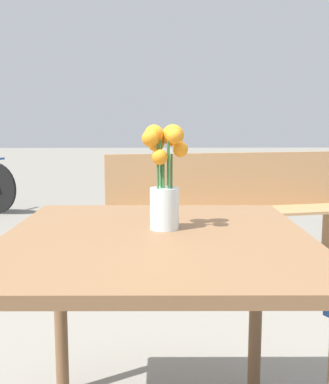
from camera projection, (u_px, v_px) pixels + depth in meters
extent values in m
cube|color=brown|center=(156.00, 239.00, 1.37)|extent=(0.90, 1.00, 0.03)
cylinder|color=brown|center=(60.00, 307.00, 1.85)|extent=(0.05, 0.05, 0.72)
cylinder|color=brown|center=(256.00, 307.00, 1.85)|extent=(0.05, 0.05, 0.72)
cylinder|color=silver|center=(164.00, 209.00, 1.43)|extent=(0.09, 0.09, 0.12)
cylinder|color=silver|center=(164.00, 217.00, 1.44)|extent=(0.08, 0.08, 0.07)
cylinder|color=#337038|center=(171.00, 190.00, 1.42)|extent=(0.01, 0.01, 0.22)
sphere|color=orange|center=(180.00, 149.00, 1.40)|extent=(0.05, 0.05, 0.05)
cylinder|color=#337038|center=(168.00, 184.00, 1.44)|extent=(0.01, 0.01, 0.25)
sphere|color=orange|center=(173.00, 135.00, 1.44)|extent=(0.07, 0.07, 0.07)
cylinder|color=#337038|center=(161.00, 187.00, 1.44)|extent=(0.01, 0.01, 0.23)
sphere|color=orange|center=(157.00, 143.00, 1.45)|extent=(0.05, 0.05, 0.05)
cylinder|color=#337038|center=(161.00, 183.00, 1.43)|extent=(0.01, 0.01, 0.25)
sphere|color=orange|center=(154.00, 134.00, 1.42)|extent=(0.06, 0.06, 0.06)
cylinder|color=#337038|center=(158.00, 185.00, 1.41)|extent=(0.01, 0.01, 0.25)
sphere|color=orange|center=(150.00, 138.00, 1.37)|extent=(0.05, 0.05, 0.05)
cylinder|color=#337038|center=(163.00, 194.00, 1.42)|extent=(0.01, 0.01, 0.19)
sphere|color=orange|center=(160.00, 157.00, 1.38)|extent=(0.05, 0.05, 0.05)
cylinder|color=#337038|center=(168.00, 184.00, 1.41)|extent=(0.01, 0.01, 0.25)
sphere|color=orange|center=(174.00, 136.00, 1.37)|extent=(0.04, 0.04, 0.04)
cube|color=tan|center=(233.00, 212.00, 3.41)|extent=(1.82, 0.70, 0.02)
cube|color=tan|center=(226.00, 180.00, 3.53)|extent=(1.76, 0.38, 0.40)
cube|color=tan|center=(117.00, 249.00, 3.26)|extent=(0.12, 0.33, 0.43)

